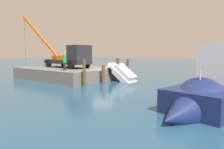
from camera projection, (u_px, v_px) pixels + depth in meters
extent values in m
plane|color=navy|center=(102.00, 81.00, 22.31)|extent=(200.00, 200.00, 0.00)
cube|color=slate|center=(71.00, 73.00, 25.40)|extent=(11.34, 8.99, 1.27)
cube|color=black|center=(67.00, 62.00, 24.81)|extent=(7.03, 2.76, 0.45)
cube|color=#26262C|center=(79.00, 53.00, 23.01)|extent=(2.09, 2.28, 1.70)
cylinder|color=black|center=(87.00, 64.00, 23.99)|extent=(1.02, 0.38, 1.00)
cylinder|color=black|center=(71.00, 65.00, 22.39)|extent=(1.02, 0.38, 1.00)
cylinder|color=black|center=(64.00, 63.00, 27.28)|extent=(1.02, 0.38, 1.00)
cylinder|color=black|center=(48.00, 63.00, 25.68)|extent=(1.02, 0.38, 1.00)
cylinder|color=#BF4C0C|center=(40.00, 36.00, 26.64)|extent=(5.00, 2.19, 5.48)
cube|color=#BF4C0C|center=(57.00, 58.00, 26.17)|extent=(1.00, 1.00, 0.50)
cylinder|color=#4C4C19|center=(25.00, 41.00, 27.46)|extent=(0.04, 0.04, 6.49)
cylinder|color=black|center=(65.00, 66.00, 21.01)|extent=(0.28, 0.28, 0.80)
cylinder|color=green|center=(65.00, 59.00, 20.93)|extent=(0.34, 0.34, 0.80)
sphere|color=tan|center=(64.00, 54.00, 20.88)|extent=(0.23, 0.23, 0.23)
cube|color=silver|center=(124.00, 77.00, 22.10)|extent=(3.77, 1.79, 2.95)
cube|color=silver|center=(125.00, 72.00, 21.97)|extent=(2.20, 1.56, 1.77)
cylinder|color=black|center=(136.00, 87.00, 22.27)|extent=(0.90, 0.24, 0.89)
cylinder|color=black|center=(128.00, 89.00, 20.92)|extent=(0.90, 0.24, 0.89)
cylinder|color=black|center=(119.00, 70.00, 23.54)|extent=(0.90, 0.24, 0.89)
cylinder|color=black|center=(109.00, 71.00, 22.18)|extent=(0.90, 0.24, 0.89)
cube|color=navy|center=(223.00, 98.00, 12.65)|extent=(4.40, 9.93, 1.86)
cone|color=navy|center=(185.00, 113.00, 9.40)|extent=(3.51, 3.76, 3.06)
cylinder|color=silver|center=(200.00, 80.00, 10.22)|extent=(0.06, 0.06, 1.00)
cylinder|color=brown|center=(84.00, 73.00, 18.75)|extent=(0.29, 0.29, 2.49)
cylinder|color=brown|center=(103.00, 74.00, 20.67)|extent=(0.35, 0.35, 1.84)
cylinder|color=brown|center=(118.00, 70.00, 22.19)|extent=(0.37, 0.37, 2.48)
cylinder|color=brown|center=(128.00, 69.00, 24.13)|extent=(0.34, 0.34, 2.30)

